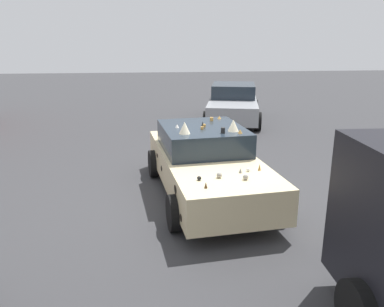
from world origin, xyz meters
TOP-DOWN VIEW (x-y plane):
  - ground_plane at (0.00, 0.00)m, footprint 60.00×60.00m
  - art_car_decorated at (0.08, 0.01)m, footprint 4.54×2.39m
  - parked_sedan_behind_left at (7.20, -2.06)m, footprint 4.80×2.73m

SIDE VIEW (x-z plane):
  - ground_plane at x=0.00m, z-range 0.00..0.00m
  - art_car_decorated at x=0.08m, z-range -0.11..1.48m
  - parked_sedan_behind_left at x=7.20m, z-range 0.00..1.40m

